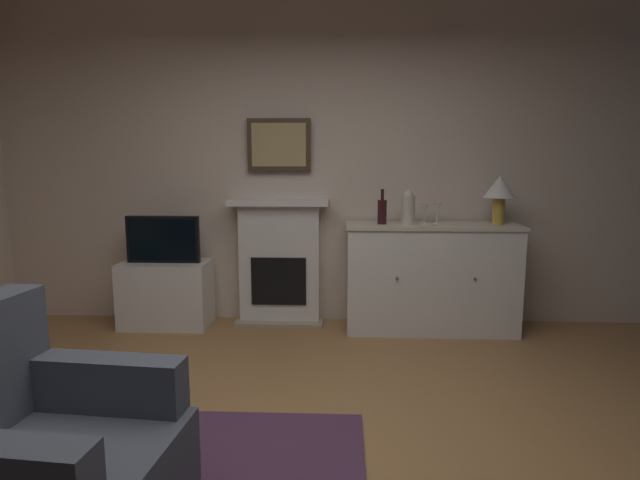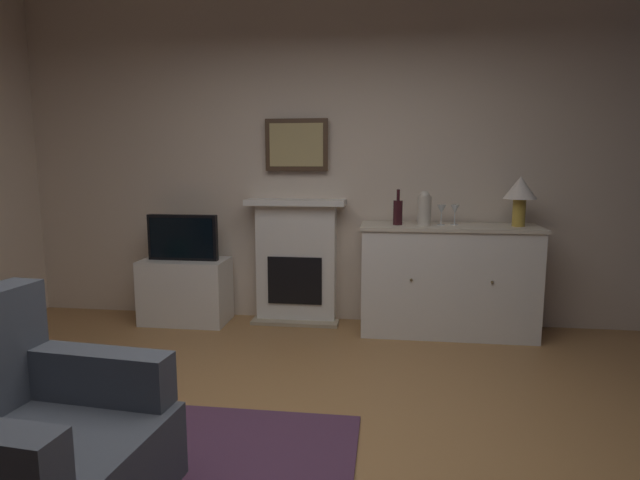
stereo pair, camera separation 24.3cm
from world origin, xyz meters
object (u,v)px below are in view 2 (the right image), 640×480
object	(u,v)px
framed_picture	(296,145)
armchair	(23,445)
table_lamp	(520,191)
sideboard_cabinet	(448,280)
tv_set	(183,237)
tv_cabinet	(186,291)
vase_decorative	(424,208)
wine_glass_left	(441,210)
fireplace_unit	(296,261)
wine_glass_center	(455,210)
wine_bottle	(398,212)

from	to	relation	value
framed_picture	armchair	xyz separation A→B (m)	(-0.53, -2.87, -1.19)
framed_picture	table_lamp	bearing A→B (deg)	-6.91
sideboard_cabinet	tv_set	size ratio (longest dim) A/B	2.32
tv_cabinet	armchair	xyz separation A→B (m)	(0.44, -2.66, 0.10)
table_lamp	vase_decorative	xyz separation A→B (m)	(-0.74, -0.05, -0.14)
vase_decorative	armchair	bearing A→B (deg)	-122.04
vase_decorative	armchair	world-z (taller)	vase_decorative
wine_glass_left	tv_cabinet	distance (m)	2.33
sideboard_cabinet	tv_set	world-z (taller)	tv_set
wine_glass_left	armchair	world-z (taller)	wine_glass_left
fireplace_unit	tv_set	size ratio (longest dim) A/B	1.77
wine_glass_center	wine_glass_left	bearing A→B (deg)	-166.56
framed_picture	wine_glass_center	distance (m)	1.46
wine_glass_center	tv_cabinet	distance (m)	2.44
framed_picture	vase_decorative	distance (m)	1.24
table_lamp	wine_glass_left	xyz separation A→B (m)	(-0.60, 0.01, -0.16)
wine_bottle	wine_glass_left	xyz separation A→B (m)	(0.35, 0.03, 0.01)
wine_glass_center	vase_decorative	distance (m)	0.26
wine_glass_center	tv_set	xyz separation A→B (m)	(-2.32, -0.04, -0.27)
framed_picture	tv_cabinet	size ratio (longest dim) A/B	0.73
fireplace_unit	wine_glass_center	size ratio (longest dim) A/B	6.67
wine_bottle	wine_glass_left	size ratio (longest dim) A/B	1.76
table_lamp	wine_bottle	world-z (taller)	table_lamp
sideboard_cabinet	wine_glass_center	bearing A→B (deg)	40.59
wine_glass_center	tv_cabinet	bearing A→B (deg)	-179.53
sideboard_cabinet	tv_set	xyz separation A→B (m)	(-2.28, -0.01, 0.31)
table_lamp	wine_bottle	xyz separation A→B (m)	(-0.96, -0.03, -0.17)
fireplace_unit	table_lamp	distance (m)	1.95
vase_decorative	fireplace_unit	bearing A→B (deg)	168.24
fireplace_unit	tv_set	bearing A→B (deg)	-169.23
wine_bottle	armchair	bearing A→B (deg)	-118.35
wine_bottle	armchair	size ratio (longest dim) A/B	0.32
tv_cabinet	sideboard_cabinet	bearing A→B (deg)	-0.38
wine_bottle	wine_glass_center	xyz separation A→B (m)	(0.46, 0.06, 0.01)
fireplace_unit	sideboard_cabinet	size ratio (longest dim) A/B	0.77
fireplace_unit	sideboard_cabinet	bearing A→B (deg)	-7.75
sideboard_cabinet	wine_glass_center	size ratio (longest dim) A/B	8.70
sideboard_cabinet	tv_cabinet	bearing A→B (deg)	179.62
tv_set	sideboard_cabinet	bearing A→B (deg)	0.21
wine_glass_left	armchair	distance (m)	3.25
sideboard_cabinet	framed_picture	bearing A→B (deg)	170.31
wine_bottle	armchair	xyz separation A→B (m)	(-1.41, -2.62, -0.64)
tv_cabinet	tv_set	size ratio (longest dim) A/B	1.21
wine_glass_left	vase_decorative	xyz separation A→B (m)	(-0.14, -0.06, 0.02)
fireplace_unit	framed_picture	xyz separation A→B (m)	(0.00, 0.05, 1.02)
sideboard_cabinet	vase_decorative	bearing A→B (deg)	-166.66
armchair	wine_glass_left	bearing A→B (deg)	56.36
sideboard_cabinet	wine_bottle	bearing A→B (deg)	-176.59
wine_bottle	sideboard_cabinet	bearing A→B (deg)	3.41
fireplace_unit	wine_glass_left	xyz separation A→B (m)	(1.23, -0.17, 0.49)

